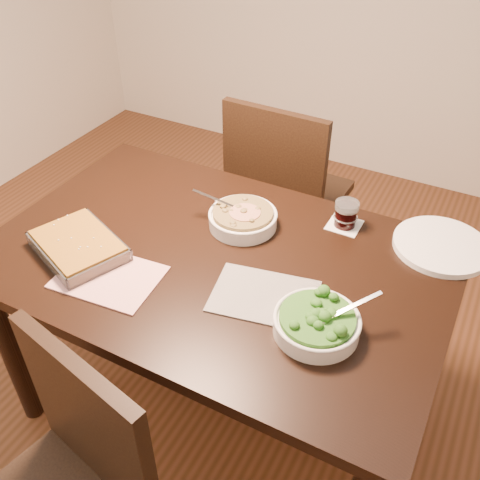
# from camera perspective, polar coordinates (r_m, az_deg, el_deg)

# --- Properties ---
(ground) EXTENTS (4.00, 4.00, 0.00)m
(ground) POSITION_cam_1_polar(r_m,az_deg,el_deg) (2.19, -2.01, -16.92)
(ground) COLOR #432713
(ground) RESTS_ON ground
(table) EXTENTS (1.40, 0.90, 0.75)m
(table) POSITION_cam_1_polar(r_m,az_deg,el_deg) (1.70, -2.49, -4.18)
(table) COLOR black
(table) RESTS_ON ground
(magazine_a) EXTENTS (0.31, 0.24, 0.01)m
(magazine_a) POSITION_cam_1_polar(r_m,az_deg,el_deg) (1.60, -13.81, -3.87)
(magazine_a) COLOR #B13243
(magazine_a) RESTS_ON table
(magazine_b) EXTENTS (0.32, 0.26, 0.01)m
(magazine_b) POSITION_cam_1_polar(r_m,az_deg,el_deg) (1.50, 2.60, -6.00)
(magazine_b) COLOR #292931
(magazine_b) RESTS_ON table
(coaster) EXTENTS (0.10, 0.10, 0.00)m
(coaster) POSITION_cam_1_polar(r_m,az_deg,el_deg) (1.79, 11.06, 1.58)
(coaster) COLOR white
(coaster) RESTS_ON table
(stew_bowl) EXTENTS (0.25, 0.23, 0.09)m
(stew_bowl) POSITION_cam_1_polar(r_m,az_deg,el_deg) (1.74, 0.31, 2.38)
(stew_bowl) COLOR white
(stew_bowl) RESTS_ON table
(broccoli_bowl) EXTENTS (0.23, 0.23, 0.09)m
(broccoli_bowl) POSITION_cam_1_polar(r_m,az_deg,el_deg) (1.40, 8.19, -8.73)
(broccoli_bowl) COLOR white
(broccoli_bowl) RESTS_ON table
(baking_dish) EXTENTS (0.35, 0.30, 0.05)m
(baking_dish) POSITION_cam_1_polar(r_m,az_deg,el_deg) (1.70, -16.86, -0.64)
(baking_dish) COLOR silver
(baking_dish) RESTS_ON table
(wine_tumbler) EXTENTS (0.08, 0.08, 0.09)m
(wine_tumbler) POSITION_cam_1_polar(r_m,az_deg,el_deg) (1.76, 11.24, 2.80)
(wine_tumbler) COLOR black
(wine_tumbler) RESTS_ON coaster
(dinner_plate) EXTENTS (0.29, 0.29, 0.02)m
(dinner_plate) POSITION_cam_1_polar(r_m,az_deg,el_deg) (1.77, 20.66, -0.57)
(dinner_plate) COLOR white
(dinner_plate) RESTS_ON table
(chair_far) EXTENTS (0.46, 0.46, 0.95)m
(chair_far) POSITION_cam_1_polar(r_m,az_deg,el_deg) (2.35, 4.68, 5.38)
(chair_far) COLOR black
(chair_far) RESTS_ON ground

